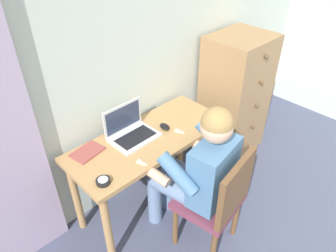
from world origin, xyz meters
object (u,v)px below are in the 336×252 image
Objects in this scene: person_seated at (197,169)px; notebook_pad at (87,152)px; desk at (150,149)px; laptop at (131,131)px; desk_clock at (103,181)px; dresser at (235,96)px; computer_mouse at (165,127)px; chair at (218,199)px.

person_seated is 5.67× the size of notebook_pad.
desk is 3.60× the size of laptop.
person_seated is at bearing -84.26° from desk.
notebook_pad is at bearing 169.75° from laptop.
desk_clock is at bearing -162.74° from desk.
computer_mouse is (-0.98, -0.04, 0.13)m from dresser.
desk_clock is (-0.59, 0.46, 0.25)m from chair.
chair is 0.79m from laptop.
desk is 5.93× the size of notebook_pad.
dresser is 1.24m from laptop.
chair is at bearing -83.47° from desk.
chair is (0.07, -0.62, -0.12)m from desk.
computer_mouse is 0.48× the size of notebook_pad.
laptop is at bearing 104.05° from person_seated.
dresser is at bearing 23.45° from person_seated.
notebook_pad is at bearing 128.21° from person_seated.
computer_mouse is at bearing 13.13° from desk_clock.
laptop is 1.65× the size of notebook_pad.
desk_clock is (-0.67, -0.16, -0.00)m from computer_mouse.
laptop is at bearing 102.67° from chair.
laptop is (-0.09, 0.10, 0.17)m from desk.
computer_mouse is at bearing -177.85° from dresser.
person_seated reaches higher than notebook_pad.
chair reaches higher than desk_clock.
laptop is at bearing 168.81° from computer_mouse.
dresser reaches higher than chair.
laptop is 3.85× the size of desk_clock.
chair is at bearing -67.86° from notebook_pad.
chair is 0.67m from computer_mouse.
desk is 1.03× the size of dresser.
dresser reaches higher than person_seated.
laptop is at bearing 132.46° from desk.
desk is 0.64m from chair.
computer_mouse is 0.61m from notebook_pad.
laptop is (-0.14, 0.54, 0.10)m from person_seated.
dresser is at bearing -15.09° from notebook_pad.
desk_clock is (-1.65, -0.19, 0.13)m from dresser.
laptop reaches higher than desk.
chair is 2.52× the size of laptop.
computer_mouse reaches higher than desk.
person_seated is 0.63m from desk_clock.
chair is at bearing -148.47° from dresser.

